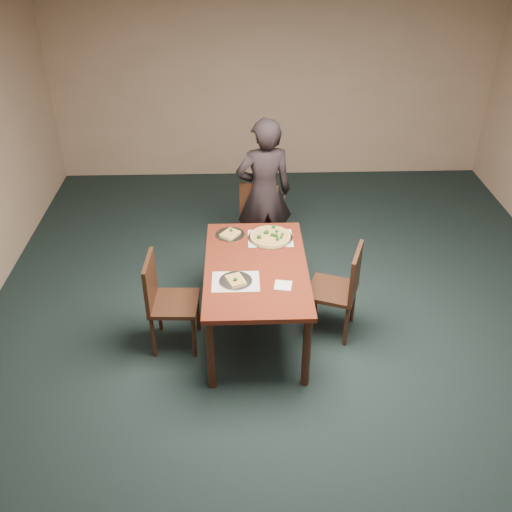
{
  "coord_description": "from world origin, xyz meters",
  "views": [
    {
      "loc": [
        -0.48,
        -3.71,
        3.54
      ],
      "look_at": [
        -0.34,
        0.44,
        0.85
      ],
      "focal_mm": 40.0,
      "sensor_mm": 36.0,
      "label": 1
    }
  ],
  "objects_px": {
    "chair_far": "(257,222)",
    "slice_plate_far": "(230,234)",
    "diner": "(264,193)",
    "slice_plate_near": "(236,280)",
    "chair_right": "(341,286)",
    "pizza_pan": "(270,236)",
    "dining_table": "(256,274)",
    "chair_left": "(165,298)"
  },
  "relations": [
    {
      "from": "chair_far",
      "to": "slice_plate_far",
      "type": "height_order",
      "value": "chair_far"
    },
    {
      "from": "chair_far",
      "to": "diner",
      "type": "height_order",
      "value": "diner"
    },
    {
      "from": "slice_plate_near",
      "to": "chair_right",
      "type": "bearing_deg",
      "value": 13.4
    },
    {
      "from": "slice_plate_near",
      "to": "pizza_pan",
      "type": "bearing_deg",
      "value": 64.54
    },
    {
      "from": "dining_table",
      "to": "diner",
      "type": "relative_size",
      "value": 0.91
    },
    {
      "from": "chair_left",
      "to": "pizza_pan",
      "type": "relative_size",
      "value": 2.16
    },
    {
      "from": "slice_plate_near",
      "to": "slice_plate_far",
      "type": "distance_m",
      "value": 0.77
    },
    {
      "from": "dining_table",
      "to": "chair_right",
      "type": "bearing_deg",
      "value": -0.82
    },
    {
      "from": "slice_plate_far",
      "to": "chair_left",
      "type": "bearing_deg",
      "value": -131.13
    },
    {
      "from": "chair_left",
      "to": "diner",
      "type": "height_order",
      "value": "diner"
    },
    {
      "from": "dining_table",
      "to": "slice_plate_near",
      "type": "bearing_deg",
      "value": -126.99
    },
    {
      "from": "dining_table",
      "to": "chair_left",
      "type": "relative_size",
      "value": 1.65
    },
    {
      "from": "chair_left",
      "to": "diner",
      "type": "bearing_deg",
      "value": -31.67
    },
    {
      "from": "chair_far",
      "to": "slice_plate_far",
      "type": "distance_m",
      "value": 0.75
    },
    {
      "from": "chair_right",
      "to": "diner",
      "type": "height_order",
      "value": "diner"
    },
    {
      "from": "chair_left",
      "to": "chair_far",
      "type": "bearing_deg",
      "value": -30.61
    },
    {
      "from": "pizza_pan",
      "to": "slice_plate_far",
      "type": "xyz_separation_m",
      "value": [
        -0.38,
        0.07,
        -0.01
      ]
    },
    {
      "from": "dining_table",
      "to": "chair_left",
      "type": "bearing_deg",
      "value": -170.87
    },
    {
      "from": "dining_table",
      "to": "pizza_pan",
      "type": "height_order",
      "value": "pizza_pan"
    },
    {
      "from": "chair_far",
      "to": "chair_right",
      "type": "height_order",
      "value": "same"
    },
    {
      "from": "chair_far",
      "to": "chair_left",
      "type": "bearing_deg",
      "value": -108.49
    },
    {
      "from": "diner",
      "to": "slice_plate_near",
      "type": "relative_size",
      "value": 5.89
    },
    {
      "from": "chair_left",
      "to": "diner",
      "type": "relative_size",
      "value": 0.55
    },
    {
      "from": "dining_table",
      "to": "chair_far",
      "type": "distance_m",
      "value": 1.19
    },
    {
      "from": "dining_table",
      "to": "diner",
      "type": "height_order",
      "value": "diner"
    },
    {
      "from": "diner",
      "to": "chair_right",
      "type": "bearing_deg",
      "value": 107.03
    },
    {
      "from": "dining_table",
      "to": "chair_far",
      "type": "xyz_separation_m",
      "value": [
        0.05,
        1.18,
        -0.14
      ]
    },
    {
      "from": "diner",
      "to": "pizza_pan",
      "type": "bearing_deg",
      "value": 81.75
    },
    {
      "from": "dining_table",
      "to": "chair_right",
      "type": "distance_m",
      "value": 0.78
    },
    {
      "from": "chair_right",
      "to": "slice_plate_far",
      "type": "bearing_deg",
      "value": -98.28
    },
    {
      "from": "chair_left",
      "to": "slice_plate_near",
      "type": "height_order",
      "value": "chair_left"
    },
    {
      "from": "slice_plate_near",
      "to": "dining_table",
      "type": "bearing_deg",
      "value": 53.01
    },
    {
      "from": "chair_left",
      "to": "chair_right",
      "type": "xyz_separation_m",
      "value": [
        1.58,
        0.12,
        0.0
      ]
    },
    {
      "from": "diner",
      "to": "pizza_pan",
      "type": "height_order",
      "value": "diner"
    },
    {
      "from": "chair_right",
      "to": "diner",
      "type": "relative_size",
      "value": 0.55
    },
    {
      "from": "chair_far",
      "to": "pizza_pan",
      "type": "distance_m",
      "value": 0.78
    },
    {
      "from": "chair_right",
      "to": "slice_plate_near",
      "type": "bearing_deg",
      "value": -56.44
    },
    {
      "from": "chair_left",
      "to": "slice_plate_near",
      "type": "bearing_deg",
      "value": -97.42
    },
    {
      "from": "diner",
      "to": "chair_left",
      "type": "bearing_deg",
      "value": 46.09
    },
    {
      "from": "pizza_pan",
      "to": "diner",
      "type": "bearing_deg",
      "value": 91.64
    },
    {
      "from": "slice_plate_far",
      "to": "dining_table",
      "type": "bearing_deg",
      "value": -66.61
    },
    {
      "from": "chair_far",
      "to": "slice_plate_near",
      "type": "bearing_deg",
      "value": -84.49
    }
  ]
}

